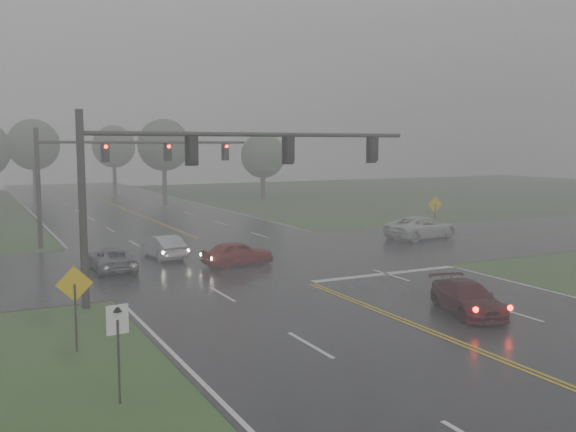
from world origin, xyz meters
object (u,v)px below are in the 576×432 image
sedan_silver (163,258)px  pickup_white (421,238)px  signal_gantry_near (198,167)px  car_grey (112,270)px  signal_gantry_far (109,163)px  sedan_red (238,266)px  sedan_maroon (467,314)px

sedan_silver → pickup_white: bearing=173.5°
pickup_white → signal_gantry_near: (-19.35, -9.21, 5.58)m
car_grey → signal_gantry_near: size_ratio=0.28×
signal_gantry_near → car_grey: bearing=107.3°
sedan_silver → signal_gantry_far: size_ratio=0.29×
signal_gantry_near → sedan_silver: bearing=83.6°
car_grey → sedan_red: bearing=166.0°
sedan_maroon → signal_gantry_near: size_ratio=0.27×
sedan_red → sedan_silver: size_ratio=0.96×
sedan_maroon → sedan_silver: bearing=128.7°
sedan_red → sedan_silver: 4.99m
pickup_white → signal_gantry_far: (-19.76, 7.55, 5.34)m
pickup_white → signal_gantry_near: size_ratio=0.36×
car_grey → pickup_white: 21.72m
sedan_silver → sedan_red: bearing=121.6°
sedan_red → signal_gantry_near: 8.92m
pickup_white → signal_gantry_near: signal_gantry_near is taller
car_grey → signal_gantry_far: bearing=-100.4°
sedan_red → sedan_silver: sedan_silver is taller
sedan_silver → car_grey: size_ratio=0.93×
sedan_maroon → car_grey: sedan_maroon is taller
sedan_maroon → sedan_red: 13.86m
car_grey → sedan_maroon: bearing=126.0°
sedan_maroon → signal_gantry_near: signal_gantry_near is taller
signal_gantry_near → pickup_white: bearing=25.5°
sedan_silver → signal_gantry_near: (-1.08, -9.64, 5.58)m
sedan_maroon → signal_gantry_far: 26.38m
sedan_silver → car_grey: 4.08m
pickup_white → sedan_red: bearing=93.9°
sedan_red → car_grey: (-6.35, 1.69, 0.00)m
signal_gantry_far → pickup_white: bearing=-20.9°
sedan_red → signal_gantry_far: bearing=18.5°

